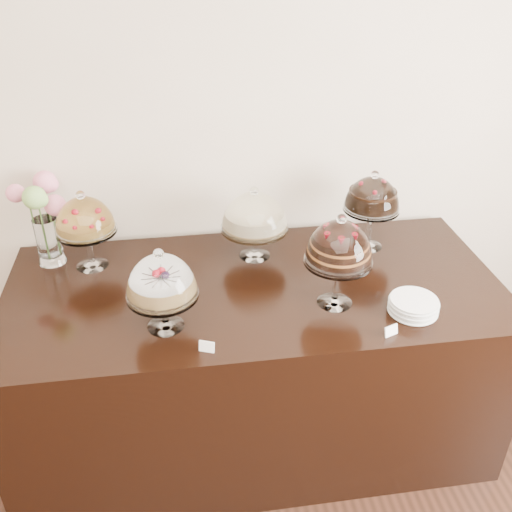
{
  "coord_description": "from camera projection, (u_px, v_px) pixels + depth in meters",
  "views": [
    {
      "loc": [
        -0.18,
        0.37,
        2.32
      ],
      "look_at": [
        0.12,
        2.4,
        1.08
      ],
      "focal_mm": 40.0,
      "sensor_mm": 36.0,
      "label": 1
    }
  ],
  "objects": [
    {
      "name": "cake_stand_cheesecake",
      "position": [
        255.0,
        215.0,
        2.64
      ],
      "size": [
        0.32,
        0.32,
        0.36
      ],
      "color": "white",
      "rests_on": "display_counter"
    },
    {
      "name": "wall_back",
      "position": [
        212.0,
        116.0,
        2.68
      ],
      "size": [
        5.0,
        0.04,
        3.0
      ],
      "primitive_type": "cube",
      "color": "beige",
      "rests_on": "ground"
    },
    {
      "name": "cake_stand_sugar_sponge",
      "position": [
        161.0,
        281.0,
        2.17
      ],
      "size": [
        0.28,
        0.28,
        0.36
      ],
      "color": "white",
      "rests_on": "display_counter"
    },
    {
      "name": "price_card_right",
      "position": [
        391.0,
        331.0,
        2.22
      ],
      "size": [
        0.06,
        0.04,
        0.04
      ],
      "primitive_type": "cube",
      "rotation": [
        -0.21,
        0.0,
        0.36
      ],
      "color": "white",
      "rests_on": "display_counter"
    },
    {
      "name": "plate_stack",
      "position": [
        413.0,
        306.0,
        2.35
      ],
      "size": [
        0.2,
        0.2,
        0.06
      ],
      "color": "white",
      "rests_on": "display_counter"
    },
    {
      "name": "cake_stand_dark_choco",
      "position": [
        372.0,
        197.0,
        2.7
      ],
      "size": [
        0.27,
        0.27,
        0.4
      ],
      "color": "white",
      "rests_on": "display_counter"
    },
    {
      "name": "cake_stand_choco_layer",
      "position": [
        339.0,
        246.0,
        2.28
      ],
      "size": [
        0.28,
        0.28,
        0.42
      ],
      "color": "white",
      "rests_on": "display_counter"
    },
    {
      "name": "price_card_left",
      "position": [
        207.0,
        347.0,
        2.14
      ],
      "size": [
        0.06,
        0.04,
        0.04
      ],
      "primitive_type": "cube",
      "rotation": [
        -0.21,
        0.0,
        -0.38
      ],
      "color": "white",
      "rests_on": "display_counter"
    },
    {
      "name": "flower_vase",
      "position": [
        44.0,
        214.0,
        2.59
      ],
      "size": [
        0.25,
        0.3,
        0.42
      ],
      "color": "white",
      "rests_on": "display_counter"
    },
    {
      "name": "cake_stand_fruit_tart",
      "position": [
        84.0,
        219.0,
        2.55
      ],
      "size": [
        0.27,
        0.27,
        0.38
      ],
      "color": "white",
      "rests_on": "display_counter"
    },
    {
      "name": "display_counter",
      "position": [
        254.0,
        361.0,
        2.77
      ],
      "size": [
        2.2,
        1.0,
        0.9
      ],
      "primitive_type": "cube",
      "color": "black",
      "rests_on": "ground"
    }
  ]
}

